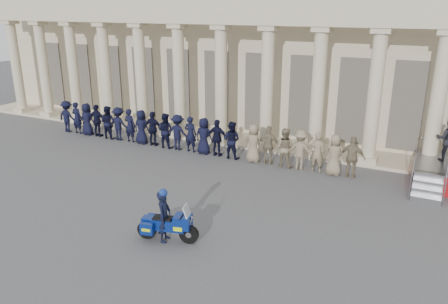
{
  "coord_description": "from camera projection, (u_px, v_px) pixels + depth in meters",
  "views": [
    {
      "loc": [
        9.08,
        -12.53,
        7.17
      ],
      "look_at": [
        1.68,
        2.36,
        1.6
      ],
      "focal_mm": 35.0,
      "sensor_mm": 36.0,
      "label": 1
    }
  ],
  "objects": [
    {
      "name": "motorcycle",
      "position": [
        168.0,
        225.0,
        13.87
      ],
      "size": [
        2.02,
        1.03,
        1.31
      ],
      "rotation": [
        0.0,
        0.0,
        0.24
      ],
      "color": "black",
      "rests_on": "ground"
    },
    {
      "name": "ground",
      "position": [
        158.0,
        203.0,
        16.75
      ],
      "size": [
        90.0,
        90.0,
        0.0
      ],
      "primitive_type": "plane",
      "color": "#4B4B4E",
      "rests_on": "ground"
    },
    {
      "name": "officer_rank",
      "position": [
        185.0,
        133.0,
        22.51
      ],
      "size": [
        17.8,
        0.71,
        1.87
      ],
      "color": "black",
      "rests_on": "ground"
    },
    {
      "name": "rider",
      "position": [
        164.0,
        215.0,
        13.79
      ],
      "size": [
        0.54,
        0.7,
        1.8
      ],
      "rotation": [
        0.0,
        0.0,
        1.81
      ],
      "color": "black",
      "rests_on": "ground"
    },
    {
      "name": "building",
      "position": [
        287.0,
        50.0,
        27.83
      ],
      "size": [
        40.0,
        12.5,
        9.0
      ],
      "color": "#C2B392",
      "rests_on": "ground"
    }
  ]
}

